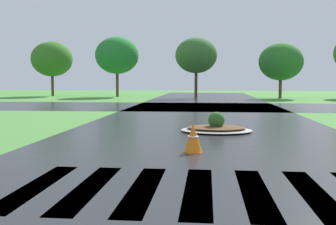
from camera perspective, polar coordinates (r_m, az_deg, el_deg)
The scene contains 6 objects.
asphalt_roadway at distance 12.48m, azimuth 4.89°, elevation -3.49°, with size 9.42×80.00×0.01m, color #232628.
asphalt_cross_road at distance 26.08m, azimuth 5.24°, elevation 0.82°, with size 90.00×8.48×0.01m, color #232628.
crosswalk_stripes at distance 6.64m, azimuth 4.29°, elevation -10.88°, with size 5.85×2.99×0.01m.
median_island at distance 13.79m, azimuth 6.83°, elevation -2.13°, with size 2.40×1.97×0.68m.
traffic_cone at distance 9.89m, azimuth 3.57°, elevation -3.64°, with size 0.46×0.46×0.71m.
background_treeline at distance 39.84m, azimuth 11.10°, elevation 7.62°, with size 42.93×7.12×6.07m.
Camera 1 is at (0.13, -2.35, 1.79)m, focal length 43.22 mm.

